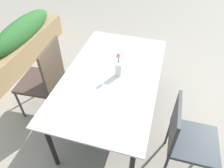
# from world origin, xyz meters

# --- Properties ---
(ground_plane) EXTENTS (12.00, 12.00, 0.00)m
(ground_plane) POSITION_xyz_m (0.00, 0.00, 0.00)
(ground_plane) COLOR gray
(dining_table) EXTENTS (1.75, 1.02, 0.77)m
(dining_table) POSITION_xyz_m (-0.09, -0.00, 0.72)
(dining_table) COLOR silver
(dining_table) RESTS_ON ground
(chair_near_left) EXTENTS (0.47, 0.47, 0.89)m
(chair_near_left) POSITION_xyz_m (-0.48, -0.87, 0.51)
(chair_near_left) COLOR #2E353B
(chair_near_left) RESTS_ON ground
(chair_far_side) EXTENTS (0.53, 0.53, 1.03)m
(chair_far_side) POSITION_xyz_m (-0.13, 0.85, 0.57)
(chair_far_side) COLOR #47352E
(chair_far_side) RESTS_ON ground
(flower_vase) EXTENTS (0.07, 0.07, 0.28)m
(flower_vase) POSITION_xyz_m (-0.07, -0.07, 0.88)
(flower_vase) COLOR silver
(flower_vase) RESTS_ON dining_table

